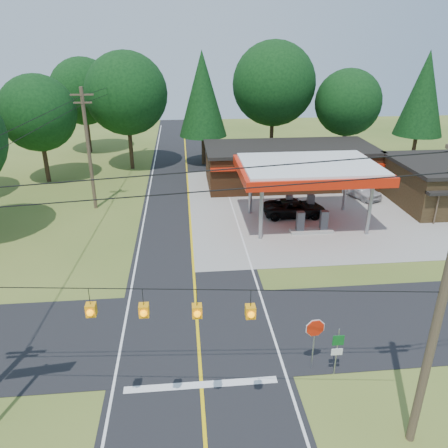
{
  "coord_description": "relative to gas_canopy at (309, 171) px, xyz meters",
  "views": [
    {
      "loc": [
        -0.43,
        -17.86,
        13.62
      ],
      "look_at": [
        2.0,
        7.0,
        2.8
      ],
      "focal_mm": 35.0,
      "sensor_mm": 36.0,
      "label": 1
    }
  ],
  "objects": [
    {
      "name": "ground",
      "position": [
        -9.0,
        -13.0,
        -4.27
      ],
      "size": [
        120.0,
        120.0,
        0.0
      ],
      "primitive_type": "plane",
      "color": "#486122",
      "rests_on": "ground"
    },
    {
      "name": "main_highway",
      "position": [
        -9.0,
        -13.0,
        -4.26
      ],
      "size": [
        8.0,
        120.0,
        0.02
      ],
      "primitive_type": "cube",
      "color": "black",
      "rests_on": "ground"
    },
    {
      "name": "cross_road",
      "position": [
        -9.0,
        -13.0,
        -4.25
      ],
      "size": [
        70.0,
        7.0,
        0.02
      ],
      "primitive_type": "cube",
      "color": "black",
      "rests_on": "ground"
    },
    {
      "name": "lane_center_yellow",
      "position": [
        -9.0,
        -13.0,
        -4.24
      ],
      "size": [
        0.15,
        110.0,
        0.0
      ],
      "primitive_type": "cube",
      "color": "yellow",
      "rests_on": "main_highway"
    },
    {
      "name": "gas_canopy",
      "position": [
        0.0,
        0.0,
        0.0
      ],
      "size": [
        10.6,
        7.4,
        4.88
      ],
      "color": "gray",
      "rests_on": "ground"
    },
    {
      "name": "convenience_store",
      "position": [
        1.0,
        9.98,
        -2.35
      ],
      "size": [
        16.4,
        7.55,
        3.8
      ],
      "color": "#583119",
      "rests_on": "ground"
    },
    {
      "name": "utility_pole_near_right",
      "position": [
        -1.5,
        -20.0,
        1.69
      ],
      "size": [
        1.8,
        0.3,
        11.5
      ],
      "color": "#473828",
      "rests_on": "ground"
    },
    {
      "name": "utility_pole_far_left",
      "position": [
        -17.0,
        5.0,
        0.93
      ],
      "size": [
        1.8,
        0.3,
        10.0
      ],
      "color": "#473828",
      "rests_on": "ground"
    },
    {
      "name": "utility_pole_north",
      "position": [
        -15.5,
        22.0,
        0.48
      ],
      "size": [
        0.3,
        0.3,
        9.5
      ],
      "color": "#473828",
      "rests_on": "ground"
    },
    {
      "name": "overhead_beacons",
      "position": [
        -10.0,
        -19.0,
        1.95
      ],
      "size": [
        17.04,
        2.04,
        1.03
      ],
      "color": "black",
      "rests_on": "ground"
    },
    {
      "name": "treeline_backdrop",
      "position": [
        -8.18,
        11.01,
        3.22
      ],
      "size": [
        70.27,
        51.59,
        13.3
      ],
      "color": "#332316",
      "rests_on": "ground"
    },
    {
      "name": "suv_car",
      "position": [
        -0.5,
        1.5,
        -3.56
      ],
      "size": [
        5.19,
        5.19,
        1.41
      ],
      "primitive_type": "imported",
      "rotation": [
        0.0,
        0.0,
        1.55
      ],
      "color": "black",
      "rests_on": "ground"
    },
    {
      "name": "sedan_car",
      "position": [
        6.6,
        5.47,
        -3.52
      ],
      "size": [
        5.62,
        5.62,
        1.49
      ],
      "primitive_type": "imported",
      "rotation": [
        0.0,
        0.0,
        0.35
      ],
      "color": "silver",
      "rests_on": "ground"
    },
    {
      "name": "octagonal_stop_sign",
      "position": [
        -4.06,
        -16.01,
        -2.32
      ],
      "size": [
        0.9,
        0.13,
        2.6
      ],
      "color": "gray",
      "rests_on": "ground"
    },
    {
      "name": "route_sign_post",
      "position": [
        -3.2,
        -16.52,
        -2.83
      ],
      "size": [
        0.49,
        0.09,
        2.4
      ],
      "color": "gray",
      "rests_on": "ground"
    }
  ]
}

